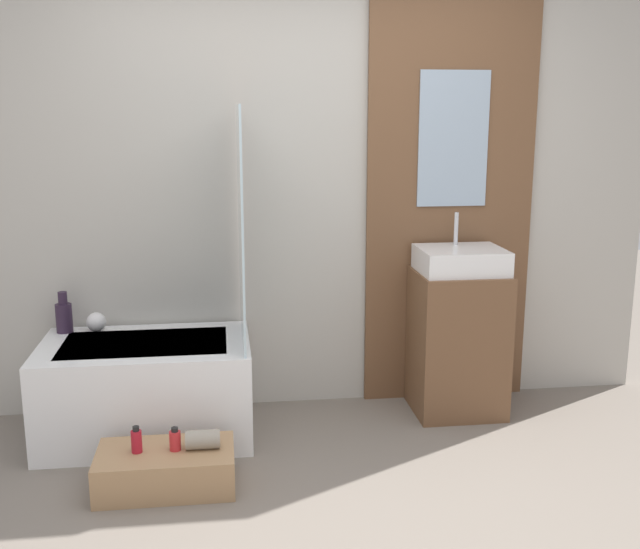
{
  "coord_description": "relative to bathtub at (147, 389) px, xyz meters",
  "views": [
    {
      "loc": [
        -0.47,
        -2.73,
        1.74
      ],
      "look_at": [
        -0.01,
        0.71,
        0.97
      ],
      "focal_mm": 42.0,
      "sensor_mm": 36.0,
      "label": 1
    }
  ],
  "objects": [
    {
      "name": "ground_plane",
      "position": [
        0.89,
        -1.18,
        -0.26
      ],
      "size": [
        12.0,
        12.0,
        0.0
      ],
      "primitive_type": "plane",
      "color": "slate"
    },
    {
      "name": "bottle_soap_secondary",
      "position": [
        0.18,
        -0.61,
        -0.03
      ],
      "size": [
        0.05,
        0.05,
        0.11
      ],
      "color": "red",
      "rests_on": "wooden_step_bench"
    },
    {
      "name": "vase_round_light",
      "position": [
        -0.29,
        0.25,
        0.31
      ],
      "size": [
        0.11,
        0.11,
        0.11
      ],
      "primitive_type": "sphere",
      "color": "white",
      "rests_on": "bathtub"
    },
    {
      "name": "bottle_soap_primary",
      "position": [
        0.01,
        -0.61,
        -0.02
      ],
      "size": [
        0.05,
        0.05,
        0.13
      ],
      "color": "#B21928",
      "rests_on": "wooden_step_bench"
    },
    {
      "name": "sink",
      "position": [
        1.77,
        0.11,
        0.64
      ],
      "size": [
        0.48,
        0.39,
        0.33
      ],
      "color": "white",
      "rests_on": "vanity_cabinet"
    },
    {
      "name": "vanity_cabinet",
      "position": [
        1.77,
        0.11,
        0.15
      ],
      "size": [
        0.51,
        0.45,
        0.84
      ],
      "primitive_type": "cube",
      "color": "brown",
      "rests_on": "ground_plane"
    },
    {
      "name": "towel_roll",
      "position": [
        0.31,
        -0.61,
        -0.03
      ],
      "size": [
        0.16,
        0.09,
        0.09
      ],
      "primitive_type": "cylinder",
      "rotation": [
        0.0,
        1.57,
        0.0
      ],
      "color": "gray",
      "rests_on": "wooden_step_bench"
    },
    {
      "name": "glass_shower_screen",
      "position": [
        0.52,
        -0.02,
        0.88
      ],
      "size": [
        0.01,
        0.62,
        1.24
      ],
      "primitive_type": "cube",
      "color": "silver",
      "rests_on": "bathtub"
    },
    {
      "name": "wall_tiled_back",
      "position": [
        0.89,
        0.4,
        1.04
      ],
      "size": [
        4.2,
        0.06,
        2.6
      ],
      "primitive_type": "cube",
      "color": "#B7B2A8",
      "rests_on": "ground_plane"
    },
    {
      "name": "bathtub",
      "position": [
        0.0,
        0.0,
        0.0
      ],
      "size": [
        1.11,
        0.71,
        0.52
      ],
      "color": "white",
      "rests_on": "ground_plane"
    },
    {
      "name": "wooden_step_bench",
      "position": [
        0.13,
        -0.61,
        -0.17
      ],
      "size": [
        0.64,
        0.37,
        0.19
      ],
      "primitive_type": "cube",
      "color": "#A87F56",
      "rests_on": "ground_plane"
    },
    {
      "name": "wall_wood_accent",
      "position": [
        1.77,
        0.35,
        1.05
      ],
      "size": [
        1.0,
        0.04,
        2.6
      ],
      "color": "brown",
      "rests_on": "ground_plane"
    },
    {
      "name": "vase_tall_dark",
      "position": [
        -0.46,
        0.26,
        0.35
      ],
      "size": [
        0.09,
        0.09,
        0.23
      ],
      "color": "#2D1E33",
      "rests_on": "bathtub"
    }
  ]
}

